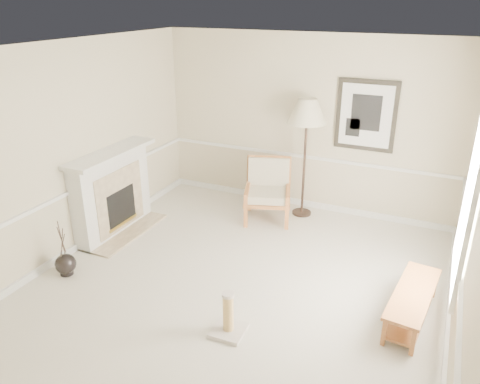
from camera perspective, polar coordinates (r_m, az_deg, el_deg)
name	(u,v)px	position (r m, az deg, el deg)	size (l,w,h in m)	color
ground	(236,286)	(6.06, -0.51, -11.36)	(5.50, 5.50, 0.00)	silver
room	(249,145)	(5.26, 1.14, 5.80)	(5.04, 5.54, 2.92)	beige
fireplace	(113,193)	(7.35, -15.25, -0.10)	(0.64, 1.64, 1.31)	white
floor_vase	(66,264)	(6.62, -20.49, -8.28)	(0.27, 0.27, 0.79)	black
armchair	(268,187)	(7.63, 3.43, 0.61)	(0.94, 0.98, 0.97)	#A35534
floor_lamp	(307,114)	(7.42, 8.18, 9.35)	(0.62, 0.62, 1.95)	black
bench	(412,301)	(5.72, 20.26, -12.34)	(0.52, 1.32, 0.37)	#A35534
scratching_post	(228,320)	(5.25, -1.44, -15.37)	(0.37, 0.37, 0.51)	beige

